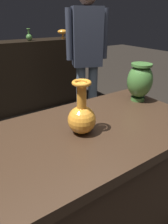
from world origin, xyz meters
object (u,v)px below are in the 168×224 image
shelf_vase_far_right (63,32)px  shelf_vase_right (29,37)px  vase_tall_behind (140,81)px  vase_centerpiece (82,116)px  visitor_near_right (87,53)px

shelf_vase_far_right → shelf_vase_right: (-0.52, 0.00, -0.04)m
vase_tall_behind → shelf_vase_far_right: size_ratio=1.56×
shelf_vase_far_right → vase_centerpiece: bearing=-116.4°
shelf_vase_far_right → visitor_near_right: visitor_near_right is taller
vase_centerpiece → visitor_near_right: (0.88, 1.23, 0.04)m
vase_centerpiece → visitor_near_right: visitor_near_right is taller
visitor_near_right → vase_centerpiece: bearing=75.2°
vase_tall_behind → shelf_vase_right: bearing=89.2°
vase_centerpiece → visitor_near_right: bearing=54.5°
vase_tall_behind → shelf_vase_right: (0.03, 2.02, 0.11)m
vase_tall_behind → visitor_near_right: (0.35, 1.10, -0.01)m
shelf_vase_right → shelf_vase_far_right: bearing=-0.1°
shelf_vase_far_right → shelf_vase_right: 0.52m
vase_centerpiece → visitor_near_right: size_ratio=0.16×
vase_tall_behind → visitor_near_right: bearing=72.1°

